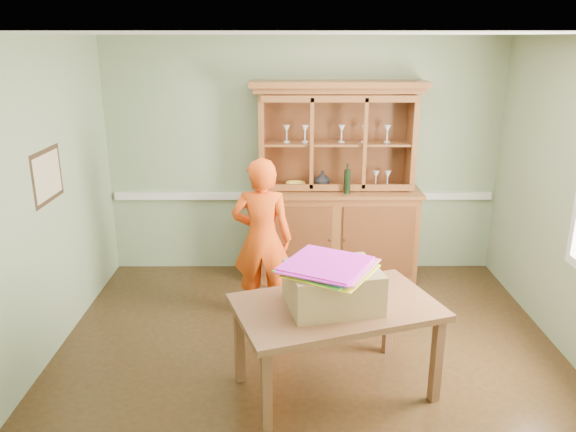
{
  "coord_description": "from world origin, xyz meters",
  "views": [
    {
      "loc": [
        -0.2,
        -4.36,
        2.67
      ],
      "look_at": [
        -0.18,
        0.4,
        1.16
      ],
      "focal_mm": 35.0,
      "sensor_mm": 36.0,
      "label": 1
    }
  ],
  "objects_px": {
    "china_hutch": "(335,211)",
    "person": "(262,239)",
    "cardboard_box": "(333,287)",
    "dining_table": "(336,315)"
  },
  "relations": [
    {
      "from": "china_hutch",
      "to": "person",
      "type": "xyz_separation_m",
      "value": [
        -0.79,
        -1.0,
        0.02
      ]
    },
    {
      "from": "cardboard_box",
      "to": "person",
      "type": "height_order",
      "value": "person"
    },
    {
      "from": "china_hutch",
      "to": "cardboard_box",
      "type": "relative_size",
      "value": 3.39
    },
    {
      "from": "person",
      "to": "cardboard_box",
      "type": "bearing_deg",
      "value": 117.82
    },
    {
      "from": "person",
      "to": "dining_table",
      "type": "bearing_deg",
      "value": 119.51
    },
    {
      "from": "dining_table",
      "to": "cardboard_box",
      "type": "height_order",
      "value": "cardboard_box"
    },
    {
      "from": "china_hutch",
      "to": "cardboard_box",
      "type": "bearing_deg",
      "value": -95.29
    },
    {
      "from": "china_hutch",
      "to": "dining_table",
      "type": "distance_m",
      "value": 2.28
    },
    {
      "from": "dining_table",
      "to": "person",
      "type": "bearing_deg",
      "value": 96.84
    },
    {
      "from": "china_hutch",
      "to": "cardboard_box",
      "type": "distance_m",
      "value": 2.31
    }
  ]
}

